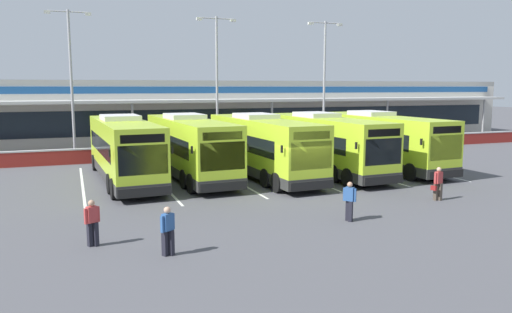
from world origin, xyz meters
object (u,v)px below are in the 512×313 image
object	(u,v)px
coach_bus_right_centre	(323,145)
lamp_post_east	(324,77)
coach_bus_leftmost	(124,151)
lamp_post_centre	(217,76)
coach_bus_centre	(262,147)
pedestrian_with_handbag	(438,183)
coach_bus_left_centre	(189,148)
pedestrian_near_bin	(350,200)
pedestrian_child	(168,229)
lamp_post_west	(71,75)
pedestrian_approaching_bus	(92,221)
coach_bus_rightmost	(379,141)

from	to	relation	value
coach_bus_right_centre	lamp_post_east	bearing A→B (deg)	61.92
coach_bus_leftmost	coach_bus_right_centre	xyz separation A→B (m)	(12.20, -1.37, 0.00)
lamp_post_centre	lamp_post_east	xyz separation A→B (m)	(9.53, -0.56, 0.00)
coach_bus_centre	coach_bus_right_centre	distance (m)	4.18
coach_bus_right_centre	pedestrian_with_handbag	bearing A→B (deg)	-81.18
coach_bus_left_centre	pedestrian_near_bin	size ratio (longest dim) A/B	7.57
coach_bus_centre	pedestrian_child	distance (m)	14.72
coach_bus_left_centre	lamp_post_west	world-z (taller)	lamp_post_west
coach_bus_centre	lamp_post_centre	bearing A→B (deg)	87.55
pedestrian_approaching_bus	lamp_post_centre	distance (m)	25.01
coach_bus_leftmost	coach_bus_left_centre	bearing A→B (deg)	-0.81
coach_bus_centre	pedestrian_near_bin	distance (m)	10.77
pedestrian_near_bin	lamp_post_centre	world-z (taller)	lamp_post_centre
pedestrian_with_handbag	lamp_post_west	distance (m)	26.89
coach_bus_centre	lamp_post_east	distance (m)	15.48
pedestrian_with_handbag	coach_bus_rightmost	bearing A→B (deg)	72.29
coach_bus_left_centre	pedestrian_approaching_bus	size ratio (longest dim) A/B	7.57
lamp_post_west	coach_bus_right_centre	bearing A→B (deg)	-38.52
coach_bus_right_centre	lamp_post_east	distance (m)	13.19
coach_bus_centre	coach_bus_right_centre	xyz separation A→B (m)	(4.18, -0.04, 0.00)
pedestrian_with_handbag	pedestrian_near_bin	xyz separation A→B (m)	(-5.91, -1.72, 0.02)
pedestrian_child	lamp_post_east	distance (m)	29.89
coach_bus_leftmost	coach_bus_centre	xyz separation A→B (m)	(8.02, -1.33, 0.00)
lamp_post_west	coach_bus_leftmost	bearing A→B (deg)	-75.94
pedestrian_child	lamp_post_west	world-z (taller)	lamp_post_west
coach_bus_rightmost	lamp_post_centre	distance (m)	14.51
coach_bus_right_centre	coach_bus_rightmost	xyz separation A→B (m)	(4.35, 0.29, 0.00)
lamp_post_centre	pedestrian_child	bearing A→B (deg)	-109.67
lamp_post_west	pedestrian_approaching_bus	bearing A→B (deg)	-89.01
coach_bus_centre	lamp_post_west	size ratio (longest dim) A/B	1.11
coach_bus_rightmost	pedestrian_child	bearing A→B (deg)	-142.75
coach_bus_rightmost	pedestrian_near_bin	size ratio (longest dim) A/B	7.57
coach_bus_rightmost	pedestrian_with_handbag	xyz separation A→B (m)	(-2.96, -9.26, -0.93)
pedestrian_near_bin	lamp_post_west	size ratio (longest dim) A/B	0.15
coach_bus_left_centre	coach_bus_right_centre	world-z (taller)	same
lamp_post_centre	lamp_post_west	bearing A→B (deg)	178.48
lamp_post_centre	coach_bus_left_centre	bearing A→B (deg)	-114.70
coach_bus_right_centre	pedestrian_child	bearing A→B (deg)	-134.78
pedestrian_near_bin	lamp_post_centre	bearing A→B (deg)	87.88
pedestrian_child	coach_bus_rightmost	bearing A→B (deg)	37.25
coach_bus_left_centre	pedestrian_approaching_bus	xyz separation A→B (m)	(-6.05, -11.75, -0.91)
coach_bus_left_centre	pedestrian_with_handbag	xyz separation A→B (m)	(9.77, -10.28, -0.93)
coach_bus_right_centre	lamp_post_centre	xyz separation A→B (m)	(-3.69, 11.50, 4.50)
coach_bus_right_centre	coach_bus_rightmost	world-z (taller)	same
coach_bus_right_centre	pedestrian_approaching_bus	distance (m)	17.83
coach_bus_left_centre	coach_bus_right_centre	xyz separation A→B (m)	(8.38, -1.31, 0.00)
coach_bus_centre	pedestrian_near_bin	xyz separation A→B (m)	(-0.33, -10.73, -0.91)
coach_bus_left_centre	pedestrian_child	size ratio (longest dim) A/B	7.57
coach_bus_rightmost	pedestrian_child	world-z (taller)	coach_bus_rightmost
pedestrian_child	lamp_post_centre	world-z (taller)	lamp_post_centre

